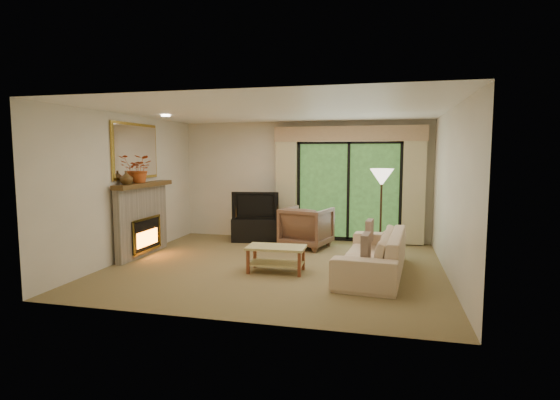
% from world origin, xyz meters
% --- Properties ---
extents(floor, '(5.50, 5.50, 0.00)m').
position_xyz_m(floor, '(0.00, 0.00, 0.00)').
color(floor, olive).
rests_on(floor, ground).
extents(ceiling, '(5.50, 5.50, 0.00)m').
position_xyz_m(ceiling, '(0.00, 0.00, 2.60)').
color(ceiling, white).
rests_on(ceiling, ground).
extents(wall_back, '(5.00, 0.00, 5.00)m').
position_xyz_m(wall_back, '(0.00, 2.50, 1.30)').
color(wall_back, beige).
rests_on(wall_back, ground).
extents(wall_front, '(5.00, 0.00, 5.00)m').
position_xyz_m(wall_front, '(0.00, -2.50, 1.30)').
color(wall_front, beige).
rests_on(wall_front, ground).
extents(wall_left, '(0.00, 5.00, 5.00)m').
position_xyz_m(wall_left, '(-2.75, 0.00, 1.30)').
color(wall_left, beige).
rests_on(wall_left, ground).
extents(wall_right, '(0.00, 5.00, 5.00)m').
position_xyz_m(wall_right, '(2.75, 0.00, 1.30)').
color(wall_right, beige).
rests_on(wall_right, ground).
extents(fireplace, '(0.24, 1.70, 1.37)m').
position_xyz_m(fireplace, '(-2.63, 0.20, 0.69)').
color(fireplace, gray).
rests_on(fireplace, floor).
extents(mirror, '(0.07, 1.45, 1.02)m').
position_xyz_m(mirror, '(-2.71, 0.20, 1.95)').
color(mirror, '#B6983B').
rests_on(mirror, wall_left).
extents(sliding_door, '(2.26, 0.10, 2.16)m').
position_xyz_m(sliding_door, '(1.00, 2.45, 1.10)').
color(sliding_door, black).
rests_on(sliding_door, floor).
extents(curtain_left, '(0.45, 0.18, 2.35)m').
position_xyz_m(curtain_left, '(-0.35, 2.34, 1.20)').
color(curtain_left, '#C6B686').
rests_on(curtain_left, floor).
extents(curtain_right, '(0.45, 0.18, 2.35)m').
position_xyz_m(curtain_right, '(2.35, 2.34, 1.20)').
color(curtain_right, '#C6B686').
rests_on(curtain_right, floor).
extents(cornice, '(3.20, 0.24, 0.32)m').
position_xyz_m(cornice, '(1.00, 2.36, 2.32)').
color(cornice, tan).
rests_on(cornice, wall_back).
extents(media_console, '(1.07, 0.60, 0.51)m').
position_xyz_m(media_console, '(-0.94, 1.95, 0.25)').
color(media_console, black).
rests_on(media_console, floor).
extents(tv, '(1.02, 0.28, 0.58)m').
position_xyz_m(tv, '(-0.94, 1.95, 0.80)').
color(tv, black).
rests_on(tv, media_console).
extents(armchair, '(1.09, 1.11, 0.83)m').
position_xyz_m(armchair, '(0.24, 1.61, 0.42)').
color(armchair, brown).
rests_on(armchair, floor).
extents(sofa, '(1.11, 2.40, 0.68)m').
position_xyz_m(sofa, '(1.61, -0.10, 0.34)').
color(sofa, '#D4B491').
rests_on(sofa, floor).
extents(pillow_near, '(0.13, 0.40, 0.39)m').
position_xyz_m(pillow_near, '(1.53, -0.77, 0.57)').
color(pillow_near, '#4C2D28').
rests_on(pillow_near, sofa).
extents(pillow_far, '(0.13, 0.40, 0.39)m').
position_xyz_m(pillow_far, '(1.53, 0.57, 0.57)').
color(pillow_far, '#4C2D28').
rests_on(pillow_far, sofa).
extents(coffee_table, '(0.95, 0.55, 0.42)m').
position_xyz_m(coffee_table, '(0.09, -0.35, 0.21)').
color(coffee_table, tan).
rests_on(coffee_table, floor).
extents(floor_lamp, '(0.56, 0.56, 1.63)m').
position_xyz_m(floor_lamp, '(1.71, 1.21, 0.81)').
color(floor_lamp, white).
rests_on(floor_lamp, floor).
extents(vase, '(0.25, 0.25, 0.24)m').
position_xyz_m(vase, '(-2.61, -0.30, 1.49)').
color(vase, '#4C3316').
rests_on(vase, fireplace).
extents(branches, '(0.54, 0.49, 0.50)m').
position_xyz_m(branches, '(-2.61, 0.16, 1.62)').
color(branches, '#B94D1C').
rests_on(branches, fireplace).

